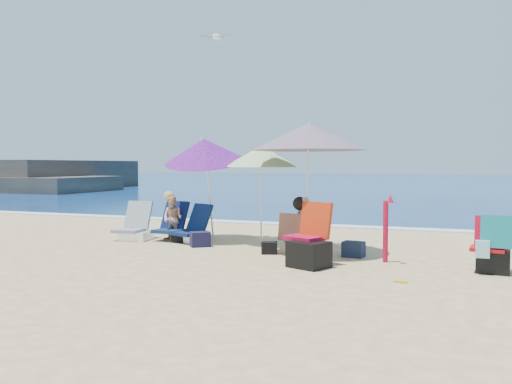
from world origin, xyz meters
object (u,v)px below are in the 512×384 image
(chair_navy, at_px, (192,232))
(seagull, at_px, (217,37))
(person_center, at_px, (302,226))
(chair_rainbow, at_px, (135,230))
(camp_chair_right, at_px, (493,252))
(umbrella_blue, at_px, (204,150))
(furled_umbrella, at_px, (386,225))
(person_left, at_px, (172,218))
(camp_chair_left, at_px, (309,247))
(umbrella_striped, at_px, (261,156))
(umbrella_turquoise, at_px, (309,137))

(chair_navy, height_order, seagull, seagull)
(person_center, bearing_deg, chair_rainbow, 173.53)
(camp_chair_right, relative_size, person_center, 0.85)
(umbrella_blue, relative_size, furled_umbrella, 2.08)
(camp_chair_right, distance_m, person_left, 6.34)
(umbrella_blue, distance_m, furled_umbrella, 4.29)
(umbrella_blue, bearing_deg, camp_chair_left, -34.84)
(camp_chair_left, relative_size, seagull, 1.42)
(furled_umbrella, relative_size, person_left, 1.07)
(camp_chair_left, bearing_deg, umbrella_striped, 127.08)
(umbrella_striped, relative_size, chair_rainbow, 2.51)
(umbrella_turquoise, bearing_deg, umbrella_striped, 146.10)
(umbrella_striped, bearing_deg, chair_navy, -166.87)
(umbrella_turquoise, height_order, umbrella_striped, umbrella_turquoise)
(umbrella_blue, relative_size, seagull, 3.29)
(seagull, bearing_deg, chair_rainbow, -154.37)
(person_left, relative_size, seagull, 1.48)
(furled_umbrella, bearing_deg, umbrella_striped, 154.04)
(camp_chair_right, distance_m, seagull, 6.99)
(umbrella_striped, bearing_deg, person_left, -171.97)
(umbrella_blue, height_order, chair_navy, umbrella_blue)
(chair_rainbow, relative_size, person_left, 0.77)
(camp_chair_left, bearing_deg, person_left, 152.73)
(person_center, height_order, seagull, seagull)
(furled_umbrella, relative_size, chair_rainbow, 1.38)
(furled_umbrella, relative_size, chair_navy, 1.20)
(chair_navy, relative_size, camp_chair_right, 1.07)
(umbrella_turquoise, relative_size, person_left, 2.33)
(camp_chair_right, height_order, person_left, person_left)
(chair_rainbow, bearing_deg, camp_chair_left, -20.27)
(umbrella_striped, distance_m, chair_rainbow, 3.19)
(umbrella_blue, height_order, chair_rainbow, umbrella_blue)
(chair_navy, distance_m, camp_chair_right, 5.82)
(umbrella_turquoise, xyz_separation_m, camp_chair_left, (0.35, -1.26, -1.83))
(camp_chair_left, xyz_separation_m, person_left, (-3.50, 1.81, 0.18))
(chair_rainbow, height_order, camp_chair_right, camp_chair_right)
(camp_chair_left, bearing_deg, seagull, 138.73)
(umbrella_blue, bearing_deg, person_left, -167.83)
(umbrella_turquoise, height_order, chair_rainbow, umbrella_turquoise)
(umbrella_striped, relative_size, camp_chair_left, 2.02)
(chair_rainbow, height_order, seagull, seagull)
(furled_umbrella, height_order, camp_chair_left, furled_umbrella)
(seagull, bearing_deg, furled_umbrella, -22.66)
(furled_umbrella, height_order, chair_navy, furled_umbrella)
(furled_umbrella, xyz_separation_m, person_center, (-1.54, 0.37, -0.12))
(person_center, bearing_deg, person_left, 167.90)
(umbrella_blue, xyz_separation_m, camp_chair_right, (5.50, -1.48, -1.60))
(umbrella_blue, bearing_deg, umbrella_turquoise, -15.83)
(umbrella_blue, bearing_deg, seagull, 73.25)
(umbrella_blue, bearing_deg, person_center, -18.79)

